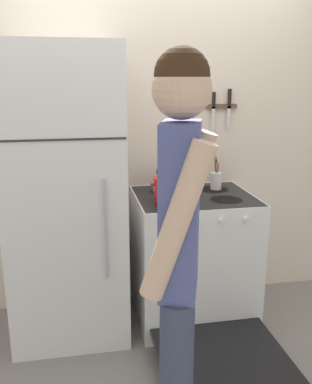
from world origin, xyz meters
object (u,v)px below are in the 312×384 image
at_px(refrigerator, 66,197).
at_px(person, 179,256).
at_px(tea_kettle, 166,183).
at_px(utensil_jar, 216,179).
at_px(dutch_oven_pot, 173,190).
at_px(stove_range, 194,260).

xyz_separation_m(refrigerator, person, (0.45, -1.24, 0.08)).
relative_size(tea_kettle, utensil_jar, 0.82).
relative_size(refrigerator, dutch_oven_pot, 6.41).
bearing_deg(utensil_jar, refrigerator, -172.37).
xyz_separation_m(refrigerator, utensil_jar, (1.06, 0.14, 0.03)).
bearing_deg(tea_kettle, refrigerator, -168.92).
bearing_deg(tea_kettle, dutch_oven_pot, -93.00).
xyz_separation_m(stove_range, dutch_oven_pot, (-0.18, -0.10, 0.54)).
relative_size(dutch_oven_pot, tea_kettle, 1.30).
xyz_separation_m(tea_kettle, utensil_jar, (0.37, 0.01, 0.01)).
height_order(tea_kettle, utensil_jar, utensil_jar).
height_order(refrigerator, person, refrigerator).
height_order(stove_range, dutch_oven_pot, dutch_oven_pot).
bearing_deg(person, utensil_jar, -5.55).
relative_size(refrigerator, utensil_jar, 6.82).
height_order(stove_range, utensil_jar, utensil_jar).
distance_m(stove_range, tea_kettle, 0.57).
relative_size(stove_range, dutch_oven_pot, 4.78).
height_order(utensil_jar, person, person).
bearing_deg(utensil_jar, dutch_oven_pot, -143.86).
bearing_deg(dutch_oven_pot, stove_range, 28.46).
bearing_deg(stove_range, dutch_oven_pot, -151.54).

